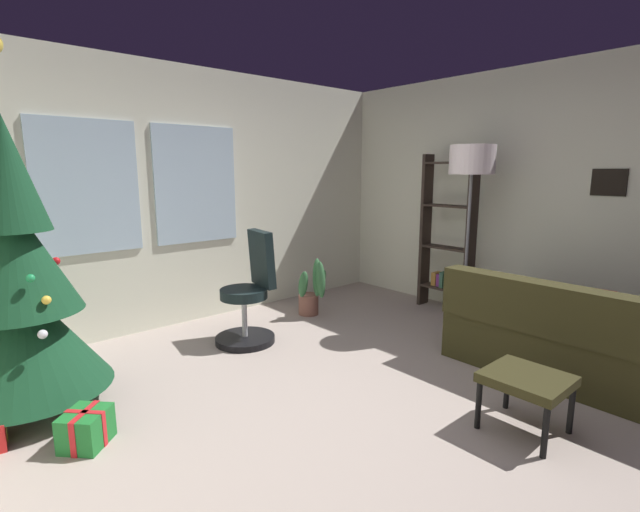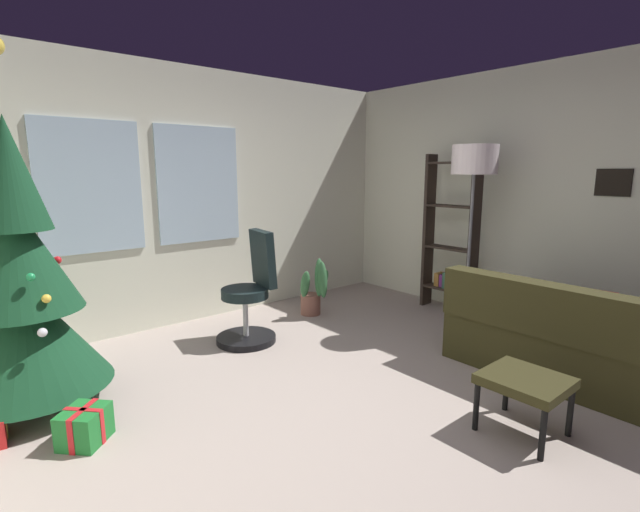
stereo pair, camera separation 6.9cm
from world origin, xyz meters
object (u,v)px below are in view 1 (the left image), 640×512
footstool (527,383)px  floor_lamp (472,169)px  potted_plant (312,291)px  gift_box_green (86,428)px  office_chair (250,299)px  holiday_tree (23,296)px  bookshelf (448,242)px  couch (603,343)px

footstool → floor_lamp: bearing=42.5°
floor_lamp → potted_plant: size_ratio=2.78×
gift_box_green → office_chair: office_chair is taller
floor_lamp → potted_plant: 2.10m
holiday_tree → bookshelf: size_ratio=1.34×
couch → potted_plant: size_ratio=2.92×
office_chair → footstool: bearing=-79.8°
gift_box_green → potted_plant: size_ratio=0.52×
bookshelf → gift_box_green: bearing=-178.0°
office_chair → potted_plant: size_ratio=1.59×
potted_plant → floor_lamp: bearing=-57.3°
holiday_tree → bookshelf: 4.11m
couch → office_chair: 2.98m
gift_box_green → bookshelf: bookshelf is taller
office_chair → potted_plant: bearing=12.7°
footstool → office_chair: size_ratio=0.44×
bookshelf → floor_lamp: size_ratio=0.97×
couch → floor_lamp: 1.89m
holiday_tree → floor_lamp: bearing=-15.9°
gift_box_green → floor_lamp: 3.82m
office_chair → bookshelf: bearing=-15.7°
office_chair → couch: bearing=-55.9°
bookshelf → footstool: bearing=-135.9°
couch → footstool: bearing=177.9°
footstool → gift_box_green: size_ratio=1.37×
footstool → couch: bearing=-2.1°
holiday_tree → gift_box_green: size_ratio=7.00×
footstool → holiday_tree: (-2.24, 2.31, 0.48)m
holiday_tree → office_chair: size_ratio=2.27×
bookshelf → floor_lamp: floor_lamp is taller
office_chair → bookshelf: bookshelf is taller
bookshelf → floor_lamp: 1.06m
gift_box_green → bookshelf: size_ratio=0.19×
floor_lamp → potted_plant: (-0.88, 1.36, -1.34)m
couch → holiday_tree: bearing=145.8°
floor_lamp → potted_plant: bearing=122.7°
footstool → potted_plant: size_ratio=0.70×
office_chair → floor_lamp: size_ratio=0.57×
gift_box_green → holiday_tree: bearing=102.2°
footstool → potted_plant: potted_plant is taller
office_chair → holiday_tree: bearing=-176.5°
gift_box_green → potted_plant: (2.61, 1.00, 0.17)m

